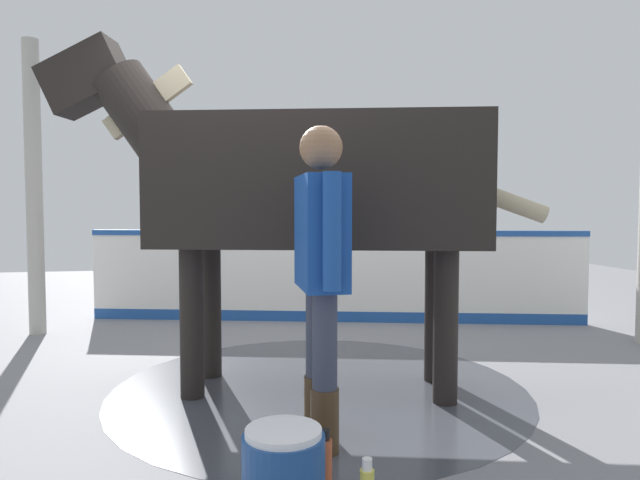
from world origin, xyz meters
TOP-DOWN VIEW (x-y plane):
  - ground_plane at (0.00, 0.00)m, footprint 16.00×16.00m
  - wet_patch at (0.20, -0.30)m, footprint 2.91×2.91m
  - barrier_wall at (0.78, 2.00)m, footprint 5.40×1.44m
  - roof_post_near at (-2.32, 1.93)m, footprint 0.16×0.16m
  - horse at (0.09, -0.27)m, footprint 3.47×1.39m
  - handler at (0.04, -1.22)m, footprint 0.23×0.68m
  - wash_bucket at (-0.24, -1.87)m, footprint 0.35×0.35m
  - bottle_spray at (-0.03, -1.68)m, footprint 0.07×0.07m

SIDE VIEW (x-z plane):
  - ground_plane at x=0.00m, z-range -0.02..0.00m
  - wet_patch at x=0.20m, z-range 0.00..0.00m
  - bottle_spray at x=-0.03m, z-range -0.01..0.25m
  - wash_bucket at x=-0.24m, z-range 0.00..0.36m
  - barrier_wall at x=0.78m, z-range -0.04..0.99m
  - handler at x=0.04m, z-range 0.14..1.84m
  - horse at x=0.09m, z-range 0.21..2.69m
  - roof_post_near at x=-2.32m, z-range 0.00..2.96m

